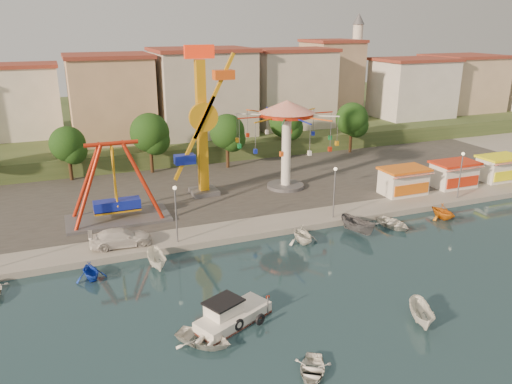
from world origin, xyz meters
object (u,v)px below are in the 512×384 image
van (121,238)px  wave_swinger (287,125)px  cabin_motorboat (231,316)px  kamikaze_tower (205,126)px  rowboat_a (204,339)px  skiff (422,314)px  pirate_ship_ride (115,184)px

van → wave_swinger: bearing=-62.4°
cabin_motorboat → kamikaze_tower: bearing=52.4°
wave_swinger → rowboat_a: bearing=-124.6°
skiff → van: size_ratio=0.66×
kamikaze_tower → rowboat_a: size_ratio=4.40×
kamikaze_tower → rowboat_a: (-7.97, -26.37, -8.16)m
wave_swinger → cabin_motorboat: size_ratio=1.99×
pirate_ship_ride → cabin_motorboat: pirate_ship_ride is taller
pirate_ship_ride → wave_swinger: bearing=9.1°
wave_swinger → rowboat_a: (-17.39, -25.22, -7.81)m
pirate_ship_ride → rowboat_a: bearing=-83.5°
rowboat_a → van: van is taller
wave_swinger → skiff: 29.57m
pirate_ship_ride → rowboat_a: size_ratio=2.67×
kamikaze_tower → cabin_motorboat: 26.66m
wave_swinger → pirate_ship_ride: bearing=-170.9°
kamikaze_tower → wave_swinger: (9.43, -1.15, -0.36)m
cabin_motorboat → wave_swinger: bearing=32.7°
rowboat_a → skiff: size_ratio=1.07×
skiff → van: (-17.32, 18.85, 0.69)m
skiff → kamikaze_tower: bearing=126.7°
wave_swinger → rowboat_a: 31.61m
cabin_motorboat → rowboat_a: cabin_motorboat is taller
pirate_ship_ride → skiff: (16.78, -25.23, -3.71)m
pirate_ship_ride → skiff: bearing=-56.4°
rowboat_a → van: 15.96m
wave_swinger → skiff: size_ratio=3.29×
cabin_motorboat → van: van is taller
kamikaze_tower → skiff: (6.31, -29.58, -7.87)m
rowboat_a → van: bearing=56.6°
pirate_ship_ride → cabin_motorboat: 21.38m
rowboat_a → skiff: (14.27, -3.22, 0.29)m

